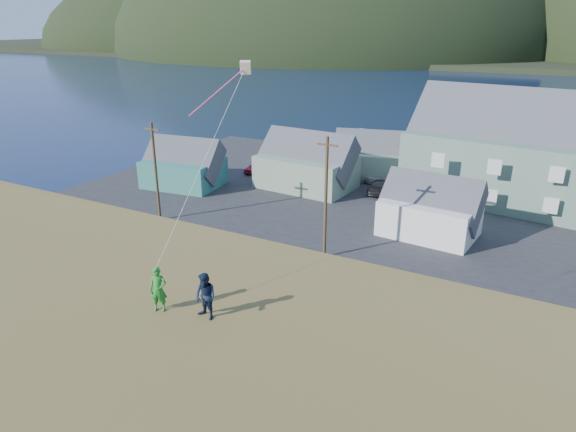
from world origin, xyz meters
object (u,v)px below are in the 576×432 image
object	(u,v)px
shed_teal	(183,165)
shed_palegreen_far	(377,156)
shed_white	(430,208)
wharf	(428,149)
kite_flyer_green	(158,289)
shed_palegreen_near	(307,163)
kite_flyer_navy	(205,297)

from	to	relation	value
shed_teal	shed_palegreen_far	world-z (taller)	shed_palegreen_far
shed_teal	shed_white	world-z (taller)	shed_teal
wharf	kite_flyer_green	xyz separation A→B (m)	(4.78, -59.23, 7.61)
shed_teal	shed_palegreen_far	xyz separation A→B (m)	(17.36, 13.47, 0.09)
shed_palegreen_far	shed_white	bearing A→B (deg)	-69.76
shed_palegreen_near	kite_flyer_green	bearing A→B (deg)	-67.19
shed_palegreen_far	kite_flyer_navy	distance (m)	44.29
shed_palegreen_near	kite_flyer_navy	distance (m)	38.52
shed_palegreen_near	kite_flyer_green	distance (m)	38.28
shed_palegreen_near	kite_flyer_green	size ratio (longest dim) A/B	6.27
shed_palegreen_far	kite_flyer_navy	xyz separation A→B (m)	(8.65, -43.08, 5.52)
kite_flyer_navy	shed_white	bearing A→B (deg)	98.19
kite_flyer_navy	shed_palegreen_near	bearing A→B (deg)	121.93
wharf	kite_flyer_green	bearing A→B (deg)	-85.38
shed_palegreen_far	kite_flyer_green	xyz separation A→B (m)	(6.85, -43.48, 5.51)
wharf	kite_flyer_green	world-z (taller)	kite_flyer_green
shed_teal	kite_flyer_green	xyz separation A→B (m)	(24.21, -30.01, 5.60)
shed_white	kite_flyer_green	distance (m)	29.67
shed_palegreen_near	kite_flyer_navy	size ratio (longest dim) A/B	6.23
wharf	shed_teal	distance (m)	35.14
shed_teal	kite_flyer_navy	bearing A→B (deg)	-55.96
kite_flyer_navy	shed_teal	bearing A→B (deg)	141.81
kite_flyer_navy	wharf	bearing A→B (deg)	106.90
shed_teal	kite_flyer_navy	xyz separation A→B (m)	(26.01, -29.61, 5.61)
wharf	shed_white	distance (m)	31.29
shed_palegreen_near	shed_palegreen_far	size ratio (longest dim) A/B	0.99
shed_palegreen_far	kite_flyer_green	size ratio (longest dim) A/B	6.36
wharf	kite_flyer_navy	size ratio (longest dim) A/B	15.06
shed_teal	kite_flyer_green	world-z (taller)	kite_flyer_green
wharf	shed_white	world-z (taller)	shed_white
wharf	shed_palegreen_far	distance (m)	16.02
shed_teal	kite_flyer_navy	distance (m)	39.81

